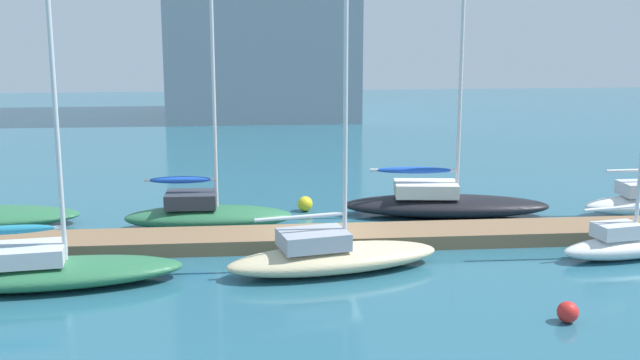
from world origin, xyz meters
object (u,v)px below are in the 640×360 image
sailboat_1 (49,269)px  sailboat_4 (443,202)px  mooring_buoy_yellow (305,204)px  sailboat_3 (332,255)px  sailboat_5 (627,243)px  mooring_buoy_red (568,312)px  sailboat_2 (206,213)px

sailboat_1 → sailboat_4: (14.29, 7.45, 0.04)m
sailboat_4 → mooring_buoy_yellow: sailboat_4 is taller
sailboat_1 → sailboat_3: 8.88m
mooring_buoy_yellow → sailboat_1: bearing=-134.4°
sailboat_4 → sailboat_5: 8.00m
sailboat_4 → mooring_buoy_red: 11.83m
sailboat_4 → sailboat_2: bearing=-167.2°
sailboat_1 → sailboat_5: bearing=-3.9°
mooring_buoy_yellow → sailboat_4: bearing=-13.4°
sailboat_1 → sailboat_2: (4.53, 6.45, 0.03)m
sailboat_1 → mooring_buoy_yellow: sailboat_1 is taller
sailboat_1 → sailboat_2: size_ratio=1.13×
sailboat_1 → sailboat_3: sailboat_1 is taller
sailboat_5 → mooring_buoy_yellow: bearing=132.8°
sailboat_4 → mooring_buoy_yellow: 5.84m
mooring_buoy_red → mooring_buoy_yellow: size_ratio=0.92×
sailboat_4 → mooring_buoy_red: size_ratio=19.28×
mooring_buoy_yellow → sailboat_3: bearing=-88.3°
sailboat_4 → sailboat_5: (4.86, -6.35, -0.07)m
sailboat_1 → sailboat_3: (8.86, 0.63, -0.01)m
sailboat_3 → mooring_buoy_red: size_ratio=14.91×
sailboat_2 → sailboat_5: bearing=-18.8°
sailboat_5 → mooring_buoy_yellow: 13.05m
sailboat_1 → mooring_buoy_yellow: 12.32m
sailboat_4 → sailboat_1: bearing=-145.5°
sailboat_2 → sailboat_1: bearing=-123.8°
sailboat_1 → mooring_buoy_yellow: size_ratio=15.40×
sailboat_4 → mooring_buoy_red: (0.51, -11.82, -0.31)m
sailboat_2 → mooring_buoy_yellow: 4.72m
sailboat_2 → sailboat_4: (9.76, 1.00, 0.01)m
sailboat_3 → mooring_buoy_yellow: sailboat_3 is taller
mooring_buoy_yellow → sailboat_5: bearing=-36.1°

